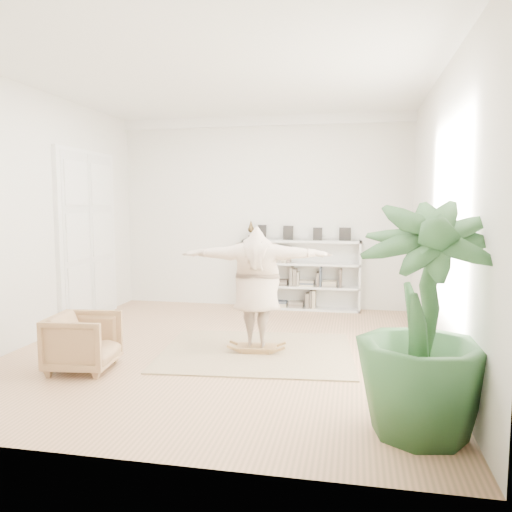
{
  "coord_description": "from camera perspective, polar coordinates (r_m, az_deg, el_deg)",
  "views": [
    {
      "loc": [
        1.72,
        -6.4,
        1.97
      ],
      "look_at": [
        0.37,
        0.4,
        1.25
      ],
      "focal_mm": 35.0,
      "sensor_mm": 36.0,
      "label": 1
    }
  ],
  "objects": [
    {
      "name": "houseplant",
      "position": [
        4.46,
        18.55,
        -6.91
      ],
      "size": [
        1.21,
        1.21,
        2.0
      ],
      "primitive_type": "imported",
      "rotation": [
        0.0,
        0.0,
        -0.08
      ],
      "color": "#2A542A",
      "rests_on": "floor"
    },
    {
      "name": "floor",
      "position": [
        6.92,
        -3.74,
        -10.6
      ],
      "size": [
        6.0,
        6.0,
        0.0
      ],
      "primitive_type": "plane",
      "color": "#99754F",
      "rests_on": "ground"
    },
    {
      "name": "person",
      "position": [
        6.55,
        0.09,
        -3.22
      ],
      "size": [
        1.99,
        0.7,
        1.59
      ],
      "primitive_type": "imported",
      "rotation": [
        0.0,
        0.0,
        3.23
      ],
      "color": "#C6AB94",
      "rests_on": "rocker_board"
    },
    {
      "name": "doors",
      "position": [
        8.9,
        -18.63,
        1.98
      ],
      "size": [
        0.09,
        1.78,
        2.92
      ],
      "color": "white",
      "rests_on": "floor"
    },
    {
      "name": "armchair",
      "position": [
        6.35,
        -19.13,
        -9.27
      ],
      "size": [
        0.82,
        0.8,
        0.68
      ],
      "primitive_type": "imported",
      "rotation": [
        0.0,
        0.0,
        1.68
      ],
      "color": "tan",
      "rests_on": "floor"
    },
    {
      "name": "bookshelf",
      "position": [
        9.37,
        5.11,
        -2.24
      ],
      "size": [
        2.2,
        0.35,
        1.64
      ],
      "color": "silver",
      "rests_on": "floor"
    },
    {
      "name": "rug",
      "position": [
        6.76,
        0.09,
        -10.9
      ],
      "size": [
        2.67,
        2.22,
        0.02
      ],
      "primitive_type": "cube",
      "rotation": [
        0.0,
        0.0,
        0.09
      ],
      "color": "tan",
      "rests_on": "floor"
    },
    {
      "name": "room_shell",
      "position": [
        9.62,
        0.79,
        15.18
      ],
      "size": [
        6.0,
        6.0,
        6.0
      ],
      "color": "silver",
      "rests_on": "floor"
    },
    {
      "name": "rocker_board",
      "position": [
        6.74,
        0.09,
        -10.41
      ],
      "size": [
        0.55,
        0.36,
        0.11
      ],
      "rotation": [
        0.0,
        0.0,
        0.09
      ],
      "color": "olive",
      "rests_on": "rug"
    }
  ]
}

